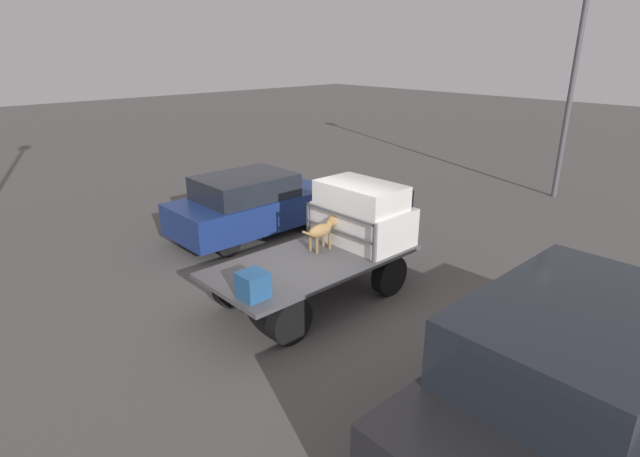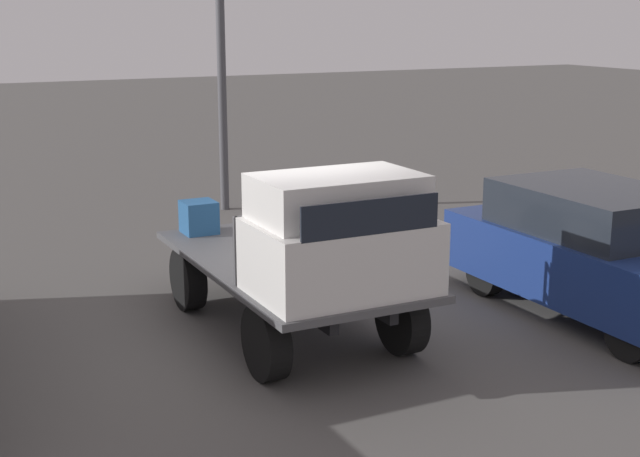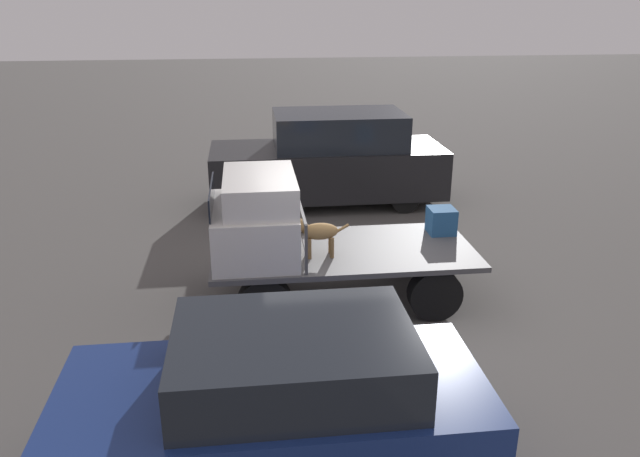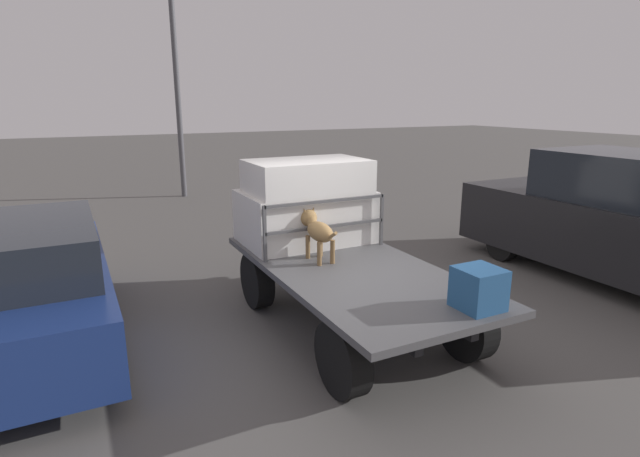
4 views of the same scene
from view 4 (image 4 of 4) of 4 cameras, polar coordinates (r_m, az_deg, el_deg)
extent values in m
plane|color=#514F4C|center=(6.54, 3.39, -11.36)|extent=(80.00, 80.00, 0.00)
cylinder|color=black|center=(7.11, -7.21, -5.86)|extent=(0.78, 0.24, 0.78)
cylinder|color=black|center=(7.76, 3.97, -4.04)|extent=(0.78, 0.24, 0.78)
cylinder|color=black|center=(5.06, 2.60, -14.57)|extent=(0.78, 0.24, 0.78)
cylinder|color=black|center=(5.93, 16.40, -10.63)|extent=(0.78, 0.24, 0.78)
cube|color=black|center=(6.13, 0.75, -6.33)|extent=(3.65, 0.10, 0.18)
cube|color=black|center=(6.45, 6.07, -5.34)|extent=(3.65, 0.10, 0.18)
cube|color=#4C4C4F|center=(6.24, 3.50, -4.71)|extent=(3.97, 1.92, 0.08)
cube|color=silver|center=(7.25, -1.73, 1.43)|extent=(1.22, 1.80, 0.74)
cube|color=silver|center=(7.06, -1.45, 6.01)|extent=(1.03, 1.65, 0.45)
cube|color=black|center=(7.69, -3.67, 6.17)|extent=(0.02, 1.47, 0.34)
cube|color=#4C4C4F|center=(6.32, -6.33, -0.66)|extent=(0.04, 0.04, 0.73)
cube|color=#4C4C4F|center=(7.10, 7.04, 1.01)|extent=(0.04, 0.04, 0.73)
cube|color=#4C4C4F|center=(6.59, 0.76, 3.15)|extent=(0.04, 1.76, 0.04)
cube|color=#4C4C4F|center=(6.66, 0.75, 0.22)|extent=(0.04, 1.76, 0.04)
cylinder|color=brown|center=(6.49, -1.40, -2.13)|extent=(0.06, 0.06, 0.30)
cylinder|color=brown|center=(6.57, 0.07, -1.92)|extent=(0.06, 0.06, 0.30)
cylinder|color=brown|center=(6.21, -0.07, -2.91)|extent=(0.06, 0.06, 0.30)
cylinder|color=brown|center=(6.29, 1.44, -2.68)|extent=(0.06, 0.06, 0.30)
ellipsoid|color=olive|center=(6.33, 0.00, -0.38)|extent=(0.54, 0.25, 0.25)
sphere|color=brown|center=(6.47, -0.59, -0.45)|extent=(0.11, 0.11, 0.11)
cylinder|color=olive|center=(6.51, -0.91, 0.66)|extent=(0.18, 0.14, 0.17)
sphere|color=olive|center=(6.59, -1.32, 1.24)|extent=(0.23, 0.23, 0.23)
cone|color=brown|center=(6.68, -1.68, 1.26)|extent=(0.13, 0.13, 0.13)
cone|color=olive|center=(6.53, -1.78, 1.98)|extent=(0.06, 0.08, 0.10)
cone|color=olive|center=(6.59, -0.79, 2.09)|extent=(0.06, 0.08, 0.10)
cylinder|color=olive|center=(6.05, 1.36, -0.84)|extent=(0.23, 0.04, 0.16)
cube|color=#235184|center=(5.18, 17.68, -6.55)|extent=(0.42, 0.42, 0.42)
cylinder|color=black|center=(8.00, -24.51, -5.47)|extent=(0.60, 0.20, 0.60)
cylinder|color=black|center=(5.65, -23.13, -13.57)|extent=(0.60, 0.20, 0.60)
cube|color=navy|center=(6.72, -30.87, -6.91)|extent=(4.09, 1.83, 0.76)
cube|color=#1E232B|center=(6.34, -31.73, -2.02)|extent=(2.25, 1.65, 0.55)
cylinder|color=black|center=(9.69, 20.10, -1.69)|extent=(0.60, 0.20, 0.60)
cylinder|color=black|center=(10.97, 26.26, -0.49)|extent=(0.60, 0.20, 0.60)
cube|color=black|center=(9.31, 31.12, -0.49)|extent=(5.14, 1.99, 1.05)
cylinder|color=#4C4C51|center=(15.60, -16.04, 15.63)|extent=(0.16, 0.16, 6.63)
camera|label=1|loc=(9.38, 69.45, 15.64)|focal=28.00mm
camera|label=2|loc=(15.76, -0.14, 17.26)|focal=50.00mm
camera|label=3|loc=(8.76, -71.26, 15.63)|focal=35.00mm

